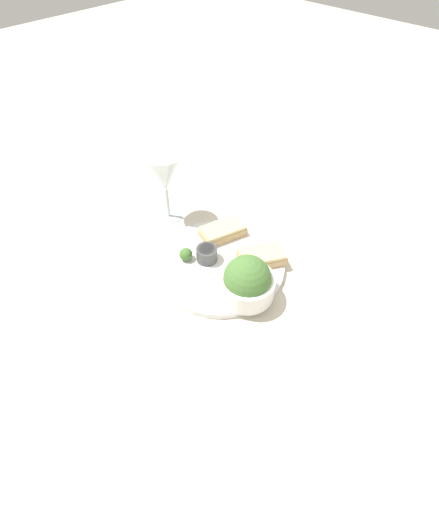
{
  "coord_description": "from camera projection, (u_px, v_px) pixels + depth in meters",
  "views": [
    {
      "loc": [
        -0.43,
        -0.42,
        0.65
      ],
      "look_at": [
        0.0,
        0.0,
        0.03
      ],
      "focal_mm": 28.0,
      "sensor_mm": 36.0,
      "label": 1
    }
  ],
  "objects": [
    {
      "name": "ground_plane",
      "position": [
        220.0,
        267.0,
        0.88
      ],
      "size": [
        4.0,
        4.0,
        0.0
      ],
      "primitive_type": "plane",
      "color": "beige"
    },
    {
      "name": "dinner_plate",
      "position": [
        220.0,
        265.0,
        0.88
      ],
      "size": [
        0.28,
        0.28,
        0.01
      ],
      "color": "white",
      "rests_on": "ground_plane"
    },
    {
      "name": "salad_bowl",
      "position": [
        247.0,
        282.0,
        0.79
      ],
      "size": [
        0.11,
        0.11,
        0.1
      ],
      "color": "white",
      "rests_on": "dinner_plate"
    },
    {
      "name": "sauce_ramekin",
      "position": [
        207.0,
        253.0,
        0.87
      ],
      "size": [
        0.05,
        0.05,
        0.03
      ],
      "color": "#4C4C4C",
      "rests_on": "dinner_plate"
    },
    {
      "name": "cheese_toast_near",
      "position": [
        262.0,
        256.0,
        0.87
      ],
      "size": [
        0.12,
        0.1,
        0.03
      ],
      "color": "tan",
      "rests_on": "dinner_plate"
    },
    {
      "name": "cheese_toast_far",
      "position": [
        223.0,
        231.0,
        0.93
      ],
      "size": [
        0.11,
        0.08,
        0.03
      ],
      "color": "tan",
      "rests_on": "dinner_plate"
    },
    {
      "name": "wine_glass",
      "position": [
        164.0,
        175.0,
        0.92
      ],
      "size": [
        0.09,
        0.09,
        0.18
      ],
      "color": "silver",
      "rests_on": "ground_plane"
    },
    {
      "name": "garnish",
      "position": [
        186.0,
        254.0,
        0.87
      ],
      "size": [
        0.03,
        0.03,
        0.03
      ],
      "color": "#477533",
      "rests_on": "dinner_plate"
    }
  ]
}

